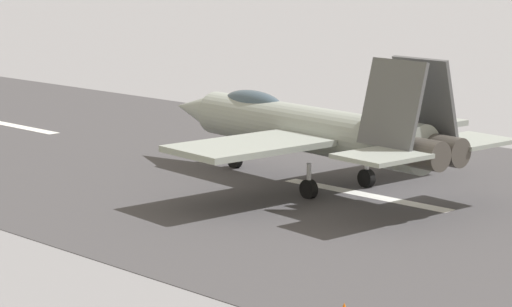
{
  "coord_description": "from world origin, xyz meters",
  "views": [
    {
      "loc": [
        -24.25,
        31.92,
        9.2
      ],
      "look_at": [
        1.98,
        5.03,
        2.2
      ],
      "focal_mm": 73.73,
      "sensor_mm": 36.0,
      "label": 1
    }
  ],
  "objects": [
    {
      "name": "ground_plane",
      "position": [
        0.0,
        0.0,
        0.0
      ],
      "size": [
        400.0,
        400.0,
        0.0
      ],
      "primitive_type": "plane",
      "color": "gray"
    },
    {
      "name": "runway_strip",
      "position": [
        -0.02,
        0.0,
        0.01
      ],
      "size": [
        240.0,
        26.0,
        0.02
      ],
      "color": "#434144",
      "rests_on": "ground"
    },
    {
      "name": "fighter_jet",
      "position": [
        3.69,
        0.24,
        2.42
      ],
      "size": [
        17.02,
        14.05,
        5.62
      ],
      "color": "#949C95",
      "rests_on": "ground"
    }
  ]
}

